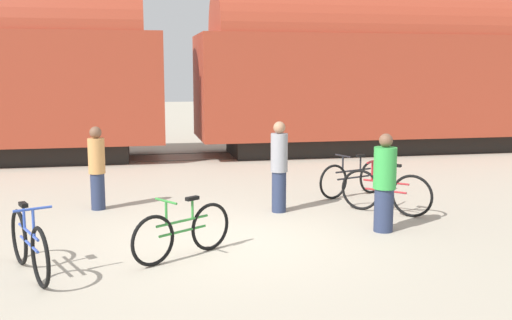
{
  "coord_description": "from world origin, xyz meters",
  "views": [
    {
      "loc": [
        -1.34,
        -8.75,
        2.61
      ],
      "look_at": [
        0.64,
        0.98,
        1.1
      ],
      "focal_mm": 42.0,
      "sensor_mm": 36.0,
      "label": 1
    }
  ],
  "objects_px": {
    "freight_train": "(180,68)",
    "person_in_tan": "(97,168)",
    "person_in_grey": "(279,166)",
    "bicycle_blue": "(29,245)",
    "bicycle_green": "(183,232)",
    "person_in_green": "(385,183)",
    "bicycle_maroon": "(386,192)",
    "bicycle_black": "(353,178)"
  },
  "relations": [
    {
      "from": "freight_train",
      "to": "bicycle_black",
      "type": "relative_size",
      "value": 15.55
    },
    {
      "from": "person_in_tan",
      "to": "person_in_grey",
      "type": "height_order",
      "value": "person_in_grey"
    },
    {
      "from": "bicycle_black",
      "to": "bicycle_green",
      "type": "bearing_deg",
      "value": -137.95
    },
    {
      "from": "freight_train",
      "to": "bicycle_maroon",
      "type": "distance_m",
      "value": 8.73
    },
    {
      "from": "freight_train",
      "to": "person_in_tan",
      "type": "xyz_separation_m",
      "value": [
        -2.06,
        -6.48,
        -1.84
      ]
    },
    {
      "from": "bicycle_maroon",
      "to": "bicycle_black",
      "type": "height_order",
      "value": "bicycle_maroon"
    },
    {
      "from": "freight_train",
      "to": "person_in_green",
      "type": "height_order",
      "value": "freight_train"
    },
    {
      "from": "bicycle_maroon",
      "to": "bicycle_green",
      "type": "relative_size",
      "value": 0.89
    },
    {
      "from": "person_in_tan",
      "to": "person_in_grey",
      "type": "bearing_deg",
      "value": -80.39
    },
    {
      "from": "person_in_tan",
      "to": "person_in_grey",
      "type": "xyz_separation_m",
      "value": [
        3.28,
        -0.87,
        0.06
      ]
    },
    {
      "from": "bicycle_black",
      "to": "person_in_green",
      "type": "relative_size",
      "value": 1.05
    },
    {
      "from": "bicycle_blue",
      "to": "bicycle_maroon",
      "type": "xyz_separation_m",
      "value": [
        5.8,
        2.21,
        0.01
      ]
    },
    {
      "from": "bicycle_blue",
      "to": "bicycle_green",
      "type": "bearing_deg",
      "value": 9.71
    },
    {
      "from": "bicycle_maroon",
      "to": "person_in_green",
      "type": "distance_m",
      "value": 1.32
    },
    {
      "from": "bicycle_black",
      "to": "person_in_grey",
      "type": "xyz_separation_m",
      "value": [
        -1.84,
        -1.05,
        0.47
      ]
    },
    {
      "from": "bicycle_blue",
      "to": "person_in_grey",
      "type": "height_order",
      "value": "person_in_grey"
    },
    {
      "from": "freight_train",
      "to": "bicycle_black",
      "type": "height_order",
      "value": "freight_train"
    },
    {
      "from": "person_in_green",
      "to": "person_in_tan",
      "type": "relative_size",
      "value": 1.02
    },
    {
      "from": "bicycle_green",
      "to": "person_in_grey",
      "type": "relative_size",
      "value": 0.86
    },
    {
      "from": "bicycle_blue",
      "to": "bicycle_green",
      "type": "xyz_separation_m",
      "value": [
        1.97,
        0.34,
        -0.03
      ]
    },
    {
      "from": "bicycle_maroon",
      "to": "person_in_green",
      "type": "relative_size",
      "value": 0.8
    },
    {
      "from": "freight_train",
      "to": "bicycle_green",
      "type": "xyz_separation_m",
      "value": [
        -0.73,
        -9.72,
        -2.26
      ]
    },
    {
      "from": "bicycle_green",
      "to": "person_in_grey",
      "type": "xyz_separation_m",
      "value": [
        1.95,
        2.37,
        0.48
      ]
    },
    {
      "from": "bicycle_blue",
      "to": "person_in_tan",
      "type": "distance_m",
      "value": 3.66
    },
    {
      "from": "freight_train",
      "to": "person_in_grey",
      "type": "height_order",
      "value": "freight_train"
    },
    {
      "from": "bicycle_maroon",
      "to": "person_in_grey",
      "type": "distance_m",
      "value": 1.99
    },
    {
      "from": "bicycle_black",
      "to": "person_in_tan",
      "type": "bearing_deg",
      "value": -178.01
    },
    {
      "from": "freight_train",
      "to": "bicycle_black",
      "type": "bearing_deg",
      "value": -64.09
    },
    {
      "from": "bicycle_maroon",
      "to": "person_in_tan",
      "type": "relative_size",
      "value": 0.82
    },
    {
      "from": "person_in_green",
      "to": "bicycle_maroon",
      "type": "bearing_deg",
      "value": -30.33
    },
    {
      "from": "freight_train",
      "to": "person_in_tan",
      "type": "bearing_deg",
      "value": -107.62
    },
    {
      "from": "freight_train",
      "to": "person_in_grey",
      "type": "xyz_separation_m",
      "value": [
        1.22,
        -7.35,
        -1.78
      ]
    },
    {
      "from": "bicycle_maroon",
      "to": "person_in_tan",
      "type": "xyz_separation_m",
      "value": [
        -5.16,
        1.37,
        0.39
      ]
    },
    {
      "from": "freight_train",
      "to": "bicycle_blue",
      "type": "distance_m",
      "value": 10.65
    },
    {
      "from": "bicycle_green",
      "to": "person_in_green",
      "type": "relative_size",
      "value": 0.91
    },
    {
      "from": "person_in_green",
      "to": "person_in_grey",
      "type": "distance_m",
      "value": 2.12
    },
    {
      "from": "freight_train",
      "to": "bicycle_maroon",
      "type": "relative_size",
      "value": 20.35
    },
    {
      "from": "person_in_tan",
      "to": "bicycle_green",
      "type": "bearing_deg",
      "value": -133.29
    },
    {
      "from": "person_in_grey",
      "to": "person_in_green",
      "type": "bearing_deg",
      "value": -83.36
    },
    {
      "from": "freight_train",
      "to": "person_in_tan",
      "type": "height_order",
      "value": "freight_train"
    },
    {
      "from": "bicycle_blue",
      "to": "person_in_green",
      "type": "height_order",
      "value": "person_in_green"
    },
    {
      "from": "bicycle_blue",
      "to": "bicycle_maroon",
      "type": "height_order",
      "value": "bicycle_maroon"
    }
  ]
}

